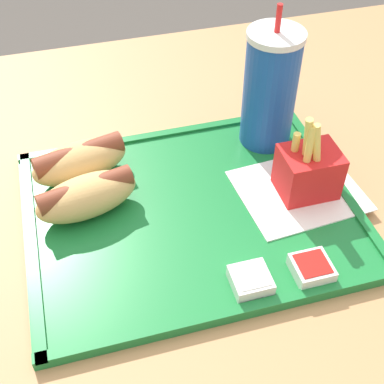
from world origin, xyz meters
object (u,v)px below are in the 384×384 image
Objects in this scene: hot_dog_near at (87,195)px; hot_dog_far at (80,160)px; sauce_cup_ketchup at (312,268)px; fries_carton at (308,170)px; sauce_cup_mayo at (251,280)px; soda_cup at (270,89)px.

hot_dog_far is at bearing 90.00° from hot_dog_near.
hot_dog_far reaches higher than sauce_cup_ketchup.
fries_carton is at bearing 69.10° from sauce_cup_ketchup.
hot_dog_near is at bearing 171.91° from fries_carton.
hot_dog_far is 1.00× the size of hot_dog_near.
hot_dog_far is 3.25× the size of sauce_cup_mayo.
soda_cup is 0.26m from hot_dog_far.
soda_cup is 1.48× the size of hot_dog_far.
soda_cup is 0.27m from hot_dog_near.
sauce_cup_mayo is (-0.11, -0.23, -0.07)m from soda_cup.
fries_carton reaches higher than sauce_cup_mayo.
sauce_cup_ketchup is at bearing -98.75° from soda_cup.
hot_dog_near is 1.12× the size of fries_carton.
hot_dog_far is 0.27m from sauce_cup_mayo.
hot_dog_near reaches higher than sauce_cup_mayo.
hot_dog_far is 3.25× the size of sauce_cup_ketchup.
hot_dog_near is 0.27m from fries_carton.
sauce_cup_mayo is at bearing -55.68° from hot_dog_far.
fries_carton is 0.13m from sauce_cup_ketchup.
sauce_cup_mayo is 0.07m from sauce_cup_ketchup.
hot_dog_near is (-0.26, -0.08, -0.05)m from soda_cup.
hot_dog_far is 1.12× the size of fries_carton.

